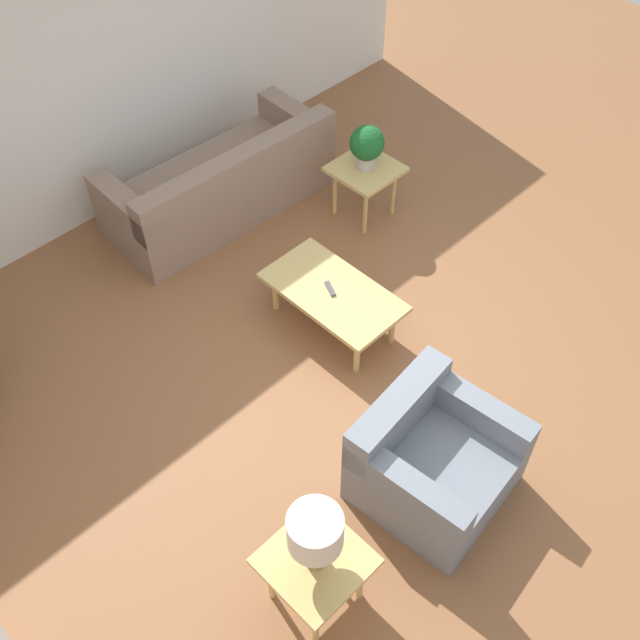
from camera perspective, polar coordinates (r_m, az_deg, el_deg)
ground_plane at (r=5.88m, az=3.16°, el=-3.66°), size 14.00×14.00×0.00m
wall_right at (r=6.88m, az=-16.33°, el=18.14°), size 0.12×7.20×2.70m
sofa at (r=7.06m, az=-7.47°, el=10.17°), size 0.99×2.15×0.80m
armchair at (r=5.10m, az=8.48°, el=-10.51°), size 0.97×1.01×0.77m
coffee_table at (r=5.90m, az=0.98°, el=1.99°), size 1.13×0.61×0.40m
side_table_plant at (r=6.88m, az=3.46°, el=11.02°), size 0.56×0.56×0.53m
side_table_lamp at (r=4.56m, az=-0.35°, el=-18.18°), size 0.56×0.56×0.53m
potted_plant at (r=6.69m, az=3.59°, el=13.16°), size 0.31×0.31×0.42m
table_lamp at (r=4.19m, az=-0.38°, el=-15.99°), size 0.31×0.31×0.49m
remote_control at (r=5.86m, az=0.77°, el=2.41°), size 0.16×0.10×0.02m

